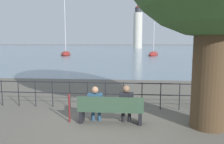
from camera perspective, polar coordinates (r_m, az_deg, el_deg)
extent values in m
plane|color=#605B51|center=(7.24, -0.36, -13.10)|extent=(1000.00, 1000.00, 0.00)
cube|color=slate|center=(165.20, 4.83, 6.55)|extent=(600.00, 300.00, 0.01)
cylinder|color=#4C3823|center=(7.09, 24.30, 0.74)|extent=(1.02, 1.02, 3.59)
cube|color=#334C38|center=(7.10, -0.36, -9.89)|extent=(2.08, 0.45, 0.05)
cube|color=#334C38|center=(6.84, -0.52, -8.40)|extent=(2.08, 0.04, 0.45)
cube|color=black|center=(7.32, -7.86, -11.29)|extent=(0.10, 0.41, 0.40)
cube|color=black|center=(7.15, 7.34, -11.73)|extent=(0.10, 0.41, 0.40)
cylinder|color=navy|center=(7.39, -4.98, -10.85)|extent=(0.11, 0.11, 0.45)
cylinder|color=navy|center=(7.36, -3.34, -10.92)|extent=(0.11, 0.11, 0.45)
cube|color=navy|center=(7.21, -4.29, -9.03)|extent=(0.40, 0.26, 0.14)
cube|color=navy|center=(7.07, -4.43, -7.65)|extent=(0.47, 0.24, 0.51)
sphere|color=#A87A5B|center=(6.98, -4.46, -4.69)|extent=(0.22, 0.22, 0.22)
cylinder|color=black|center=(7.29, 2.90, -11.10)|extent=(0.11, 0.11, 0.45)
cylinder|color=black|center=(7.28, 4.55, -11.12)|extent=(0.11, 0.11, 0.45)
cube|color=black|center=(7.12, 3.73, -9.23)|extent=(0.39, 0.26, 0.14)
cube|color=black|center=(6.97, 3.73, -7.66)|extent=(0.46, 0.24, 0.55)
sphere|color=#846047|center=(6.88, 3.76, -4.45)|extent=(0.22, 0.22, 0.22)
cylinder|color=black|center=(10.06, -26.82, -4.93)|extent=(0.04, 0.04, 1.05)
cylinder|color=black|center=(9.71, -23.23, -5.15)|extent=(0.04, 0.04, 1.05)
cylinder|color=black|center=(9.39, -19.38, -5.38)|extent=(0.04, 0.04, 1.05)
cylinder|color=black|center=(9.12, -15.27, -5.59)|extent=(0.04, 0.04, 1.05)
cylinder|color=black|center=(8.90, -10.94, -5.78)|extent=(0.04, 0.04, 1.05)
cylinder|color=black|center=(8.74, -6.42, -5.94)|extent=(0.04, 0.04, 1.05)
cylinder|color=black|center=(8.63, -1.74, -6.07)|extent=(0.04, 0.04, 1.05)
cylinder|color=black|center=(8.57, 3.02, -6.17)|extent=(0.04, 0.04, 1.05)
cylinder|color=black|center=(8.58, 7.82, -6.22)|extent=(0.04, 0.04, 1.05)
cylinder|color=black|center=(8.65, 12.57, -6.22)|extent=(0.04, 0.04, 1.05)
cylinder|color=black|center=(8.77, 17.22, -6.19)|extent=(0.04, 0.04, 1.05)
cylinder|color=black|center=(8.95, 21.71, -6.12)|extent=(0.04, 0.04, 1.05)
cylinder|color=black|center=(9.18, 26.00, -6.01)|extent=(0.04, 0.04, 1.05)
cylinder|color=black|center=(8.49, 0.64, -2.88)|extent=(10.70, 0.04, 0.04)
cylinder|color=black|center=(8.58, 0.63, -5.78)|extent=(10.70, 0.04, 0.04)
cylinder|color=maroon|center=(7.29, -11.08, -9.55)|extent=(0.06, 0.06, 0.85)
cone|color=maroon|center=(7.17, -11.18, -5.83)|extent=(0.09, 0.09, 0.12)
ellipsoid|color=maroon|center=(48.53, -11.96, 4.60)|extent=(3.31, 6.65, 1.29)
cylinder|color=silver|center=(48.62, -12.16, 11.73)|extent=(0.14, 0.14, 11.30)
ellipsoid|color=navy|center=(34.11, 23.99, 2.89)|extent=(2.38, 5.28, 1.03)
cylinder|color=silver|center=(34.21, 24.52, 12.72)|extent=(0.14, 0.14, 11.11)
ellipsoid|color=maroon|center=(47.58, 10.76, 4.57)|extent=(3.38, 7.01, 1.26)
cylinder|color=silver|center=(47.55, 10.87, 8.91)|extent=(0.14, 0.14, 6.45)
cylinder|color=beige|center=(116.83, 6.77, 10.66)|extent=(4.59, 4.59, 18.34)
cylinder|color=#2D2D33|center=(117.87, 6.84, 15.66)|extent=(3.21, 3.21, 2.24)
cone|color=#4C1E19|center=(118.17, 6.86, 16.63)|extent=(3.67, 3.67, 1.79)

